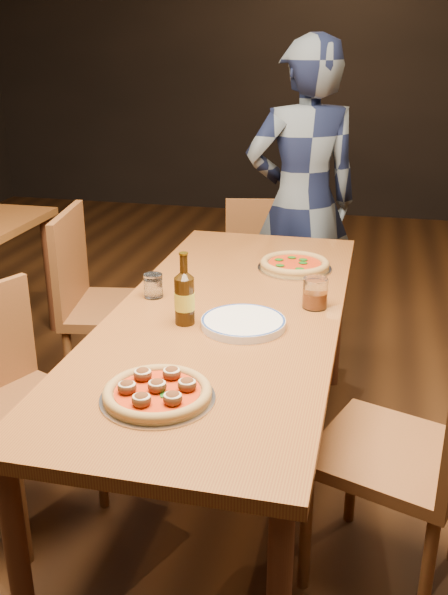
% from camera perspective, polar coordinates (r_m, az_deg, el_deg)
% --- Properties ---
extents(ground, '(9.00, 9.00, 0.00)m').
position_cam_1_polar(ground, '(2.74, 0.25, -15.80)').
color(ground, black).
extents(table_main, '(0.80, 2.00, 0.75)m').
position_cam_1_polar(table_main, '(2.39, 0.27, -2.74)').
color(table_main, brown).
rests_on(table_main, ground).
extents(chair_main_nw, '(0.54, 0.54, 0.89)m').
position_cam_1_polar(chair_main_nw, '(2.46, -16.85, -9.15)').
color(chair_main_nw, brown).
rests_on(chair_main_nw, ground).
extents(chair_main_sw, '(0.53, 0.53, 0.99)m').
position_cam_1_polar(chair_main_sw, '(3.10, -9.00, -0.86)').
color(chair_main_sw, brown).
rests_on(chair_main_sw, ground).
extents(chair_main_e, '(0.56, 0.56, 0.95)m').
position_cam_1_polar(chair_main_e, '(2.15, 14.29, -12.72)').
color(chair_main_e, brown).
rests_on(chair_main_e, ground).
extents(chair_end, '(0.49, 0.49, 0.90)m').
position_cam_1_polar(chair_end, '(3.51, 3.45, 1.23)').
color(chair_end, brown).
rests_on(chair_end, ground).
extents(pizza_meatball, '(0.31, 0.31, 0.06)m').
position_cam_1_polar(pizza_meatball, '(1.80, -5.75, -8.10)').
color(pizza_meatball, '#B7B7BF').
rests_on(pizza_meatball, table_main).
extents(pizza_margherita, '(0.31, 0.31, 0.04)m').
position_cam_1_polar(pizza_margherita, '(2.80, 6.10, 2.85)').
color(pizza_margherita, '#B7B7BF').
rests_on(pizza_margherita, table_main).
extents(plate_stack, '(0.28, 0.28, 0.03)m').
position_cam_1_polar(plate_stack, '(2.23, 1.67, -2.22)').
color(plate_stack, white).
rests_on(plate_stack, table_main).
extents(beer_bottle, '(0.07, 0.07, 0.25)m').
position_cam_1_polar(beer_bottle, '(2.23, -3.42, -0.14)').
color(beer_bottle, black).
rests_on(beer_bottle, table_main).
extents(water_glass, '(0.07, 0.07, 0.09)m').
position_cam_1_polar(water_glass, '(2.49, -6.10, 1.02)').
color(water_glass, white).
rests_on(water_glass, table_main).
extents(amber_glass, '(0.09, 0.09, 0.11)m').
position_cam_1_polar(amber_glass, '(2.39, 7.84, 0.37)').
color(amber_glass, '#9E4711').
rests_on(amber_glass, table_main).
extents(diner, '(0.73, 0.62, 1.69)m').
position_cam_1_polar(diner, '(3.54, 6.75, 7.98)').
color(diner, black).
rests_on(diner, ground).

